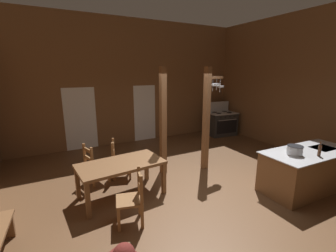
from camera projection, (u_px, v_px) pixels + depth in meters
The scene contains 16 objects.
ground_plane at pixel (198, 191), 5.13m from camera, with size 9.07×9.00×0.10m, color brown.
wall_back at pixel (133, 83), 8.20m from camera, with size 9.07×0.14×4.31m, color brown.
wall_right at pixel (323, 86), 6.52m from camera, with size 0.14×9.00×4.31m, color brown.
glazed_door_back_left at pixel (81, 119), 7.55m from camera, with size 1.00×0.01×2.05m, color white.
glazed_panel_back_right at pixel (145, 113), 8.59m from camera, with size 0.84×0.01×2.05m, color white.
kitchen_island at pixel (307, 170), 5.06m from camera, with size 2.18×1.02×0.88m.
stove_range at pixel (221, 123), 9.38m from camera, with size 1.20×0.90×1.32m.
support_post_with_pot_rack at pixel (207, 115), 5.91m from camera, with size 0.63×0.26×2.66m.
support_post_center at pixel (163, 122), 5.67m from camera, with size 0.14×0.14×2.66m.
dining_table at pixel (121, 167), 4.70m from camera, with size 1.78×1.06×0.74m.
ladderback_chair_near_window at pixel (132, 199), 3.90m from camera, with size 0.54×0.54×0.95m.
ladderback_chair_by_post at pixel (119, 160), 5.62m from camera, with size 0.55×0.55×0.95m.
ladderback_chair_at_table_end at pixel (95, 165), 5.31m from camera, with size 0.54×0.54×0.95m.
stockpot_on_counter at pixel (295, 150), 4.72m from camera, with size 0.37×0.31×0.19m.
mixing_bowl_on_counter at pixel (291, 149), 4.97m from camera, with size 0.18×0.18×0.06m.
bottle_tall_on_counter at pixel (320, 150), 4.63m from camera, with size 0.06×0.06×0.30m.
Camera 1 is at (-2.77, -3.79, 2.56)m, focal length 24.57 mm.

